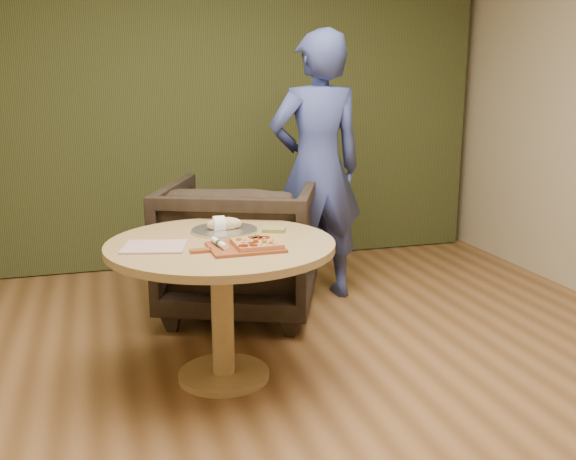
% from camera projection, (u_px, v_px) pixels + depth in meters
% --- Properties ---
extents(room_shell, '(5.04, 6.04, 2.84)m').
position_uv_depth(room_shell, '(322.00, 119.00, 2.59)').
color(room_shell, brown).
rests_on(room_shell, ground).
extents(curtain, '(4.80, 0.14, 2.78)m').
position_uv_depth(curtain, '(204.00, 98.00, 5.29)').
color(curtain, '#2C3518').
rests_on(curtain, ground).
extents(pedestal_table, '(1.17, 1.17, 0.75)m').
position_uv_depth(pedestal_table, '(221.00, 268.00, 3.29)').
color(pedestal_table, tan).
rests_on(pedestal_table, ground).
extents(pizza_paddle, '(0.45, 0.29, 0.01)m').
position_uv_depth(pizza_paddle, '(243.00, 247.00, 3.12)').
color(pizza_paddle, brown).
rests_on(pizza_paddle, pedestal_table).
extents(flatbread_pizza, '(0.22, 0.22, 0.04)m').
position_uv_depth(flatbread_pizza, '(257.00, 243.00, 3.12)').
color(flatbread_pizza, '#BF834A').
rests_on(flatbread_pizza, pizza_paddle).
extents(cutlery_roll, '(0.06, 0.20, 0.03)m').
position_uv_depth(cutlery_roll, '(219.00, 243.00, 3.11)').
color(cutlery_roll, white).
rests_on(cutlery_roll, pizza_paddle).
extents(newspaper, '(0.35, 0.32, 0.01)m').
position_uv_depth(newspaper, '(154.00, 247.00, 3.14)').
color(newspaper, silver).
rests_on(newspaper, pedestal_table).
extents(serving_tray, '(0.36, 0.36, 0.02)m').
position_uv_depth(serving_tray, '(224.00, 230.00, 3.47)').
color(serving_tray, silver).
rests_on(serving_tray, pedestal_table).
extents(bread_roll, '(0.19, 0.09, 0.09)m').
position_uv_depth(bread_roll, '(223.00, 224.00, 3.46)').
color(bread_roll, '#DFC888').
rests_on(bread_roll, serving_tray).
extents(green_packet, '(0.15, 0.14, 0.02)m').
position_uv_depth(green_packet, '(274.00, 229.00, 3.48)').
color(green_packet, '#5F682F').
rests_on(green_packet, pedestal_table).
extents(armchair, '(1.25, 1.22, 1.00)m').
position_uv_depth(armchair, '(241.00, 240.00, 4.30)').
color(armchair, black).
rests_on(armchair, ground).
extents(person_standing, '(0.70, 0.47, 1.88)m').
position_uv_depth(person_standing, '(317.00, 169.00, 4.49)').
color(person_standing, '#344185').
rests_on(person_standing, ground).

